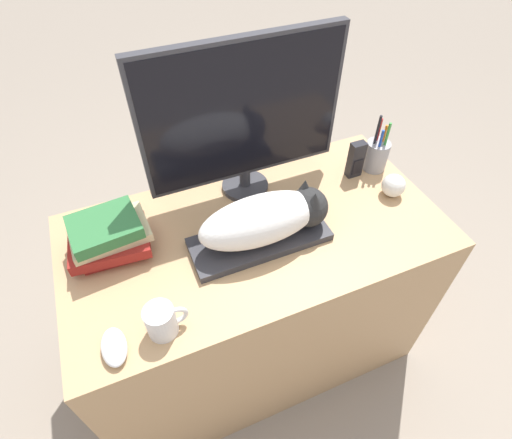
{
  "coord_description": "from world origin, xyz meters",
  "views": [
    {
      "loc": [
        -0.32,
        -0.45,
        1.66
      ],
      "look_at": [
        -0.0,
        0.3,
        0.8
      ],
      "focal_mm": 28.0,
      "sensor_mm": 36.0,
      "label": 1
    }
  ],
  "objects_px": {
    "baseball": "(393,185)",
    "phone": "(356,160)",
    "book_stack": "(108,236)",
    "keyboard": "(260,239)",
    "computer_mouse": "(114,347)",
    "cat": "(270,217)",
    "pen_cup": "(376,155)",
    "coffee_mug": "(162,321)",
    "monitor": "(244,116)"
  },
  "relations": [
    {
      "from": "cat",
      "to": "coffee_mug",
      "type": "xyz_separation_m",
      "value": [
        -0.36,
        -0.17,
        -0.05
      ]
    },
    {
      "from": "monitor",
      "to": "baseball",
      "type": "bearing_deg",
      "value": -26.46
    },
    {
      "from": "computer_mouse",
      "to": "pen_cup",
      "type": "distance_m",
      "value": 1.03
    },
    {
      "from": "coffee_mug",
      "to": "phone",
      "type": "height_order",
      "value": "phone"
    },
    {
      "from": "book_stack",
      "to": "computer_mouse",
      "type": "bearing_deg",
      "value": -98.2
    },
    {
      "from": "cat",
      "to": "computer_mouse",
      "type": "relative_size",
      "value": 3.7
    },
    {
      "from": "monitor",
      "to": "baseball",
      "type": "distance_m",
      "value": 0.55
    },
    {
      "from": "monitor",
      "to": "book_stack",
      "type": "height_order",
      "value": "monitor"
    },
    {
      "from": "baseball",
      "to": "pen_cup",
      "type": "bearing_deg",
      "value": 79.8
    },
    {
      "from": "baseball",
      "to": "book_stack",
      "type": "relative_size",
      "value": 0.33
    },
    {
      "from": "coffee_mug",
      "to": "baseball",
      "type": "height_order",
      "value": "coffee_mug"
    },
    {
      "from": "monitor",
      "to": "computer_mouse",
      "type": "relative_size",
      "value": 5.79
    },
    {
      "from": "computer_mouse",
      "to": "phone",
      "type": "distance_m",
      "value": 0.95
    },
    {
      "from": "baseball",
      "to": "book_stack",
      "type": "distance_m",
      "value": 0.91
    },
    {
      "from": "monitor",
      "to": "computer_mouse",
      "type": "bearing_deg",
      "value": -140.17
    },
    {
      "from": "coffee_mug",
      "to": "phone",
      "type": "relative_size",
      "value": 0.8
    },
    {
      "from": "cat",
      "to": "book_stack",
      "type": "height_order",
      "value": "cat"
    },
    {
      "from": "pen_cup",
      "to": "phone",
      "type": "distance_m",
      "value": 0.09
    },
    {
      "from": "computer_mouse",
      "to": "baseball",
      "type": "xyz_separation_m",
      "value": [
        0.95,
        0.2,
        0.02
      ]
    },
    {
      "from": "monitor",
      "to": "pen_cup",
      "type": "xyz_separation_m",
      "value": [
        0.47,
        -0.08,
        -0.22
      ]
    },
    {
      "from": "cat",
      "to": "phone",
      "type": "bearing_deg",
      "value": 21.91
    },
    {
      "from": "keyboard",
      "to": "computer_mouse",
      "type": "xyz_separation_m",
      "value": [
        -0.46,
        -0.18,
        0.0
      ]
    },
    {
      "from": "cat",
      "to": "phone",
      "type": "height_order",
      "value": "cat"
    },
    {
      "from": "computer_mouse",
      "to": "phone",
      "type": "height_order",
      "value": "phone"
    },
    {
      "from": "computer_mouse",
      "to": "pen_cup",
      "type": "relative_size",
      "value": 0.5
    },
    {
      "from": "pen_cup",
      "to": "phone",
      "type": "relative_size",
      "value": 1.6
    },
    {
      "from": "keyboard",
      "to": "cat",
      "type": "height_order",
      "value": "cat"
    },
    {
      "from": "computer_mouse",
      "to": "baseball",
      "type": "height_order",
      "value": "baseball"
    },
    {
      "from": "baseball",
      "to": "book_stack",
      "type": "bearing_deg",
      "value": 172.92
    },
    {
      "from": "cat",
      "to": "baseball",
      "type": "height_order",
      "value": "cat"
    },
    {
      "from": "phone",
      "to": "book_stack",
      "type": "height_order",
      "value": "phone"
    },
    {
      "from": "monitor",
      "to": "computer_mouse",
      "type": "height_order",
      "value": "monitor"
    },
    {
      "from": "pen_cup",
      "to": "phone",
      "type": "bearing_deg",
      "value": -176.45
    },
    {
      "from": "cat",
      "to": "pen_cup",
      "type": "height_order",
      "value": "pen_cup"
    },
    {
      "from": "keyboard",
      "to": "computer_mouse",
      "type": "relative_size",
      "value": 3.89
    },
    {
      "from": "cat",
      "to": "baseball",
      "type": "distance_m",
      "value": 0.46
    },
    {
      "from": "baseball",
      "to": "phone",
      "type": "height_order",
      "value": "phone"
    },
    {
      "from": "pen_cup",
      "to": "baseball",
      "type": "bearing_deg",
      "value": -100.2
    },
    {
      "from": "baseball",
      "to": "book_stack",
      "type": "height_order",
      "value": "book_stack"
    },
    {
      "from": "computer_mouse",
      "to": "phone",
      "type": "relative_size",
      "value": 0.8
    },
    {
      "from": "pen_cup",
      "to": "computer_mouse",
      "type": "bearing_deg",
      "value": -160.43
    },
    {
      "from": "cat",
      "to": "monitor",
      "type": "height_order",
      "value": "monitor"
    },
    {
      "from": "cat",
      "to": "computer_mouse",
      "type": "xyz_separation_m",
      "value": [
        -0.49,
        -0.18,
        -0.08
      ]
    },
    {
      "from": "coffee_mug",
      "to": "book_stack",
      "type": "distance_m",
      "value": 0.32
    },
    {
      "from": "keyboard",
      "to": "baseball",
      "type": "distance_m",
      "value": 0.49
    },
    {
      "from": "pen_cup",
      "to": "coffee_mug",
      "type": "bearing_deg",
      "value": -158.2
    },
    {
      "from": "keyboard",
      "to": "phone",
      "type": "distance_m",
      "value": 0.46
    },
    {
      "from": "cat",
      "to": "pen_cup",
      "type": "distance_m",
      "value": 0.51
    },
    {
      "from": "baseball",
      "to": "phone",
      "type": "bearing_deg",
      "value": 115.12
    },
    {
      "from": "coffee_mug",
      "to": "monitor",
      "type": "bearing_deg",
      "value": 47.37
    }
  ]
}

